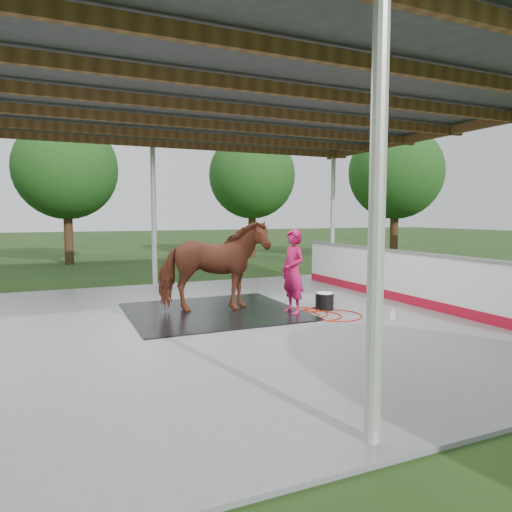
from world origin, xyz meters
name	(u,v)px	position (x,y,z in m)	size (l,w,h in m)	color
ground	(207,325)	(0.00, 0.00, 0.00)	(100.00, 100.00, 0.00)	#1E3814
concrete_slab	(207,324)	(0.00, 0.00, 0.03)	(12.00, 10.00, 0.05)	slate
pavilion_structure	(205,100)	(0.00, 0.00, 3.97)	(12.60, 10.60, 4.05)	beige
dasher_board	(408,279)	(4.60, 0.00, 0.59)	(0.16, 8.00, 1.15)	#AC0E23
tree_belt	(206,121)	(0.30, 0.90, 3.79)	(28.00, 28.00, 5.80)	#382314
rubber_mat	(214,311)	(0.40, 0.81, 0.06)	(3.29, 3.08, 0.02)	black
horse	(213,266)	(0.40, 0.81, 0.98)	(0.97, 2.13, 1.80)	brown
handler	(293,272)	(1.79, 0.07, 0.88)	(0.60, 0.40, 1.65)	#B9134E
wash_bucket	(325,301)	(2.56, 0.14, 0.23)	(0.38, 0.38, 0.35)	black
soap_bottle_a	(372,295)	(3.92, 0.35, 0.21)	(0.13, 0.13, 0.33)	silver
soap_bottle_b	(392,314)	(3.24, -1.12, 0.16)	(0.10, 0.10, 0.21)	#338CD8
hose_coil	(308,315)	(1.99, -0.19, 0.06)	(2.09, 1.53, 0.02)	#AC240C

